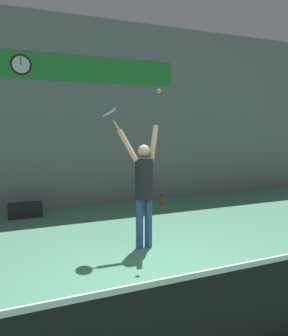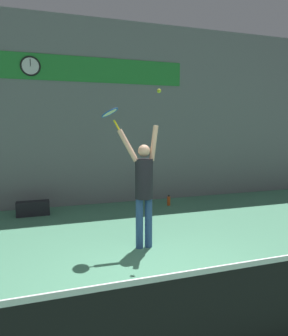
% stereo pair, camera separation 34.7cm
% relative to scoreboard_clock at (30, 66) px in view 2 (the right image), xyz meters
% --- Properties ---
extents(ground_plane, '(18.00, 18.00, 0.00)m').
position_rel_scoreboard_clock_xyz_m(ground_plane, '(1.54, -5.19, -3.64)').
color(ground_plane, '#4C8C6B').
extents(back_wall, '(18.00, 0.10, 5.00)m').
position_rel_scoreboard_clock_xyz_m(back_wall, '(1.54, 0.08, -1.14)').
color(back_wall, slate).
rests_on(back_wall, ground_plane).
extents(sponsor_banner, '(5.14, 0.02, 0.65)m').
position_rel_scoreboard_clock_xyz_m(sponsor_banner, '(1.54, 0.02, -0.00)').
color(sponsor_banner, '#288C38').
extents(scoreboard_clock, '(0.50, 0.05, 0.50)m').
position_rel_scoreboard_clock_xyz_m(scoreboard_clock, '(0.00, 0.00, 0.00)').
color(scoreboard_clock, white).
extents(court_net, '(7.00, 0.07, 1.06)m').
position_rel_scoreboard_clock_xyz_m(court_net, '(1.54, -6.58, -3.14)').
color(court_net, '#333333').
rests_on(court_net, ground_plane).
extents(tennis_player, '(0.70, 0.41, 2.16)m').
position_rel_scoreboard_clock_xyz_m(tennis_player, '(1.76, -3.57, -2.52)').
color(tennis_player, '#2D4C7F').
rests_on(tennis_player, ground_plane).
extents(tennis_racket, '(0.41, 0.42, 0.40)m').
position_rel_scoreboard_clock_xyz_m(tennis_racket, '(1.25, -3.29, -1.28)').
color(tennis_racket, yellow).
extents(tennis_ball, '(0.07, 0.07, 0.07)m').
position_rel_scoreboard_clock_xyz_m(tennis_ball, '(2.00, -3.66, -0.91)').
color(tennis_ball, '#CCDB2D').
extents(water_bottle, '(0.09, 0.09, 0.29)m').
position_rel_scoreboard_clock_xyz_m(water_bottle, '(3.44, -0.80, -3.51)').
color(water_bottle, '#D84C19').
rests_on(water_bottle, ground_plane).
extents(equipment_bag, '(0.77, 0.29, 0.35)m').
position_rel_scoreboard_clock_xyz_m(equipment_bag, '(-0.08, -0.67, -3.47)').
color(equipment_bag, black).
rests_on(equipment_bag, ground_plane).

